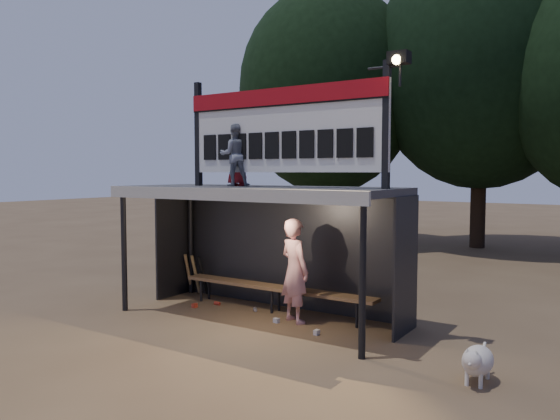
% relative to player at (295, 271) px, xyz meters
% --- Properties ---
extents(ground, '(80.00, 80.00, 0.00)m').
position_rel_player_xyz_m(ground, '(-0.65, -0.17, -0.89)').
color(ground, brown).
rests_on(ground, ground).
extents(player, '(0.77, 0.65, 1.78)m').
position_rel_player_xyz_m(player, '(0.00, 0.00, 0.00)').
color(player, white).
rests_on(player, ground).
extents(child_a, '(0.68, 0.66, 1.10)m').
position_rel_player_xyz_m(child_a, '(-1.12, -0.21, 1.98)').
color(child_a, gray).
rests_on(child_a, dugout_shelter).
extents(child_b, '(0.51, 0.35, 1.00)m').
position_rel_player_xyz_m(child_b, '(-1.25, 0.05, 1.93)').
color(child_b, maroon).
rests_on(child_b, dugout_shelter).
extents(dugout_shelter, '(5.10, 2.08, 2.32)m').
position_rel_player_xyz_m(dugout_shelter, '(-0.65, 0.08, 0.95)').
color(dugout_shelter, '#39393C').
rests_on(dugout_shelter, ground).
extents(scoreboard_assembly, '(4.10, 0.27, 1.99)m').
position_rel_player_xyz_m(scoreboard_assembly, '(-0.09, -0.18, 2.43)').
color(scoreboard_assembly, black).
rests_on(scoreboard_assembly, dugout_shelter).
extents(bench, '(4.00, 0.35, 0.48)m').
position_rel_player_xyz_m(bench, '(-0.65, 0.38, -0.46)').
color(bench, olive).
rests_on(bench, ground).
extents(tree_left, '(6.46, 6.46, 9.27)m').
position_rel_player_xyz_m(tree_left, '(-4.65, 9.83, 4.62)').
color(tree_left, black).
rests_on(tree_left, ground).
extents(tree_mid, '(7.22, 7.22, 10.36)m').
position_rel_player_xyz_m(tree_mid, '(0.35, 11.33, 5.27)').
color(tree_mid, black).
rests_on(tree_mid, ground).
extents(dog, '(0.36, 0.81, 0.49)m').
position_rel_player_xyz_m(dog, '(3.29, -1.11, -0.61)').
color(dog, silver).
rests_on(dog, ground).
extents(bats, '(0.47, 0.32, 0.84)m').
position_rel_player_xyz_m(bats, '(-2.85, 0.65, -0.46)').
color(bats, olive).
rests_on(bats, ground).
extents(litter, '(2.87, 0.77, 0.08)m').
position_rel_player_xyz_m(litter, '(-0.89, -0.10, -0.85)').
color(litter, '#B2321E').
rests_on(litter, ground).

